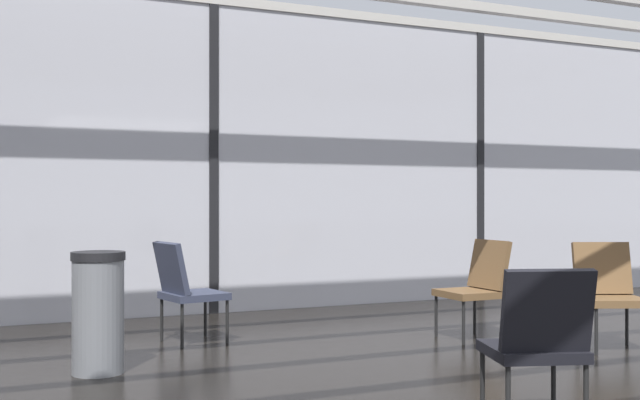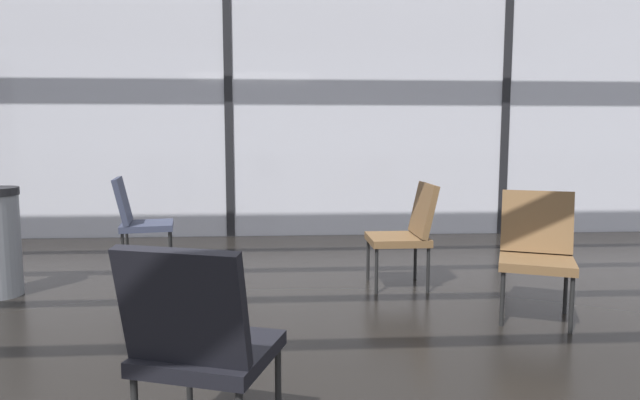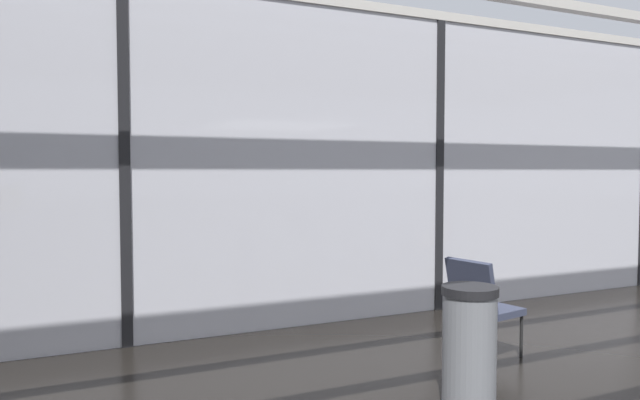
{
  "view_description": "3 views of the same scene",
  "coord_description": "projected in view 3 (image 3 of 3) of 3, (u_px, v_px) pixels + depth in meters",
  "views": [
    {
      "loc": [
        -2.4,
        -3.01,
        1.22
      ],
      "look_at": [
        1.61,
        5.92,
        1.23
      ],
      "focal_mm": 43.67,
      "sensor_mm": 36.0,
      "label": 1
    },
    {
      "loc": [
        0.69,
        -1.73,
        1.25
      ],
      "look_at": [
        1.02,
        3.46,
        0.65
      ],
      "focal_mm": 30.73,
      "sensor_mm": 36.0,
      "label": 2
    },
    {
      "loc": [
        -4.14,
        -0.48,
        1.64
      ],
      "look_at": [
        -1.63,
        4.94,
        1.34
      ],
      "focal_mm": 33.09,
      "sensor_mm": 36.0,
      "label": 3
    }
  ],
  "objects": [
    {
      "name": "lounge_chair_3",
      "position": [
        480.0,
        301.0,
        5.15
      ],
      "size": [
        0.6,
        0.57,
        0.87
      ],
      "rotation": [
        0.0,
        0.0,
        1.75
      ],
      "color": "#33384C",
      "rests_on": "ground"
    },
    {
      "name": "window_mullion_2",
      "position": [
        640.0,
        167.0,
        8.35
      ],
      "size": [
        0.1,
        0.12,
        3.36
      ],
      "primitive_type": "cube",
      "color": "black",
      "rests_on": "ground"
    },
    {
      "name": "parked_airplane",
      "position": [
        254.0,
        138.0,
        12.2
      ],
      "size": [
        12.72,
        4.6,
        4.6
      ],
      "color": "silver",
      "rests_on": "ground"
    },
    {
      "name": "window_mullion_0",
      "position": [
        124.0,
        166.0,
        5.41
      ],
      "size": [
        0.1,
        0.12,
        3.36
      ],
      "primitive_type": "cube",
      "color": "black",
      "rests_on": "ground"
    },
    {
      "name": "glass_curtain_wall",
      "position": [
        437.0,
        167.0,
        6.88
      ],
      "size": [
        14.0,
        0.08,
        3.36
      ],
      "primitive_type": "cube",
      "color": "silver",
      "rests_on": "ground"
    },
    {
      "name": "window_mullion_1",
      "position": [
        437.0,
        167.0,
        6.88
      ],
      "size": [
        0.1,
        0.12,
        3.36
      ],
      "primitive_type": "cube",
      "color": "black",
      "rests_on": "ground"
    },
    {
      "name": "trash_bin",
      "position": [
        469.0,
        349.0,
        3.97
      ],
      "size": [
        0.38,
        0.38,
        0.86
      ],
      "color": "slate",
      "rests_on": "ground"
    }
  ]
}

